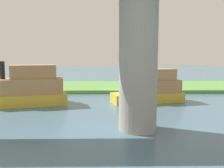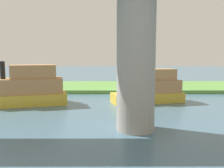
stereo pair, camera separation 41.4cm
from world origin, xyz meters
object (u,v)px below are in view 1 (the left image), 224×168
(mooring_post, at_px, (124,86))
(person_on_bank, at_px, (124,84))
(marker_buoy, at_px, (125,116))
(houseboat_blue, at_px, (14,94))
(motorboat_white, at_px, (25,89))
(skiff_small, at_px, (150,89))
(bridge_pylon, at_px, (138,61))

(mooring_post, bearing_deg, person_on_bank, -94.37)
(person_on_bank, xyz_separation_m, marker_buoy, (0.91, 15.43, -0.95))
(mooring_post, height_order, houseboat_blue, mooring_post)
(motorboat_white, bearing_deg, mooring_post, -143.05)
(houseboat_blue, bearing_deg, skiff_small, 168.03)
(skiff_small, relative_size, houseboat_blue, 2.13)
(skiff_small, bearing_deg, marker_buoy, 65.94)
(skiff_small, xyz_separation_m, houseboat_blue, (17.00, -3.61, -1.10))
(mooring_post, distance_m, houseboat_blue, 14.79)
(person_on_bank, relative_size, skiff_small, 0.16)
(skiff_small, height_order, houseboat_blue, skiff_small)
(marker_buoy, bearing_deg, houseboat_blue, -39.70)
(mooring_post, bearing_deg, skiff_small, 110.63)
(mooring_post, distance_m, motorboat_white, 14.05)
(person_on_bank, distance_m, houseboat_blue, 15.09)
(person_on_bank, bearing_deg, houseboat_blue, 15.99)
(mooring_post, relative_size, houseboat_blue, 0.23)
(person_on_bank, distance_m, skiff_small, 8.16)
(bridge_pylon, distance_m, skiff_small, 11.62)
(houseboat_blue, bearing_deg, mooring_post, -167.27)
(mooring_post, xyz_separation_m, marker_buoy, (0.84, 14.53, -0.72))
(bridge_pylon, height_order, skiff_small, bridge_pylon)
(motorboat_white, height_order, skiff_small, motorboat_white)
(person_on_bank, height_order, skiff_small, skiff_small)
(person_on_bank, height_order, houseboat_blue, person_on_bank)
(houseboat_blue, bearing_deg, person_on_bank, -164.01)
(bridge_pylon, relative_size, motorboat_white, 1.03)
(motorboat_white, bearing_deg, marker_buoy, 149.53)
(mooring_post, relative_size, motorboat_white, 0.10)
(person_on_bank, relative_size, mooring_post, 1.48)
(houseboat_blue, height_order, marker_buoy, houseboat_blue)
(bridge_pylon, height_order, marker_buoy, bridge_pylon)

